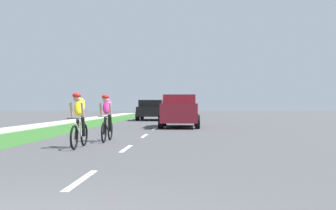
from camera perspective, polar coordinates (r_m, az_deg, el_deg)
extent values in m
plane|color=#424244|center=(23.49, -1.33, -3.01)|extent=(120.00, 120.00, 0.00)
cube|color=#2D6026|center=(24.31, -12.59, -2.90)|extent=(2.78, 70.00, 0.01)
cube|color=#B2ADA3|center=(25.01, -17.62, -2.82)|extent=(1.76, 70.00, 0.10)
cube|color=white|center=(6.73, -12.37, -10.45)|extent=(0.12, 1.80, 0.01)
cube|color=white|center=(11.26, -6.05, -6.24)|extent=(0.12, 1.80, 0.01)
cube|color=white|center=(15.87, -3.41, -4.44)|extent=(0.12, 1.80, 0.01)
cube|color=white|center=(20.50, -1.96, -3.44)|extent=(0.12, 1.80, 0.01)
cube|color=white|center=(25.15, -1.05, -2.81)|extent=(0.12, 1.80, 0.01)
cube|color=white|center=(29.80, -0.43, -2.37)|extent=(0.12, 1.80, 0.01)
cube|color=white|center=(34.45, 0.03, -2.06)|extent=(0.12, 1.80, 0.01)
cube|color=white|center=(39.11, 0.38, -1.82)|extent=(0.12, 1.80, 0.01)
cube|color=white|center=(43.77, 0.65, -1.63)|extent=(0.12, 1.80, 0.01)
cube|color=white|center=(48.43, 0.87, -1.47)|extent=(0.12, 1.80, 0.01)
cube|color=white|center=(53.10, 1.05, -1.35)|extent=(0.12, 1.80, 0.01)
torus|color=black|center=(12.18, -11.97, -4.18)|extent=(0.06, 0.68, 0.68)
torus|color=black|center=(11.18, -13.34, -4.56)|extent=(0.06, 0.68, 0.68)
cylinder|color=silver|center=(11.57, -12.76, -3.51)|extent=(0.04, 0.59, 0.43)
cylinder|color=silver|center=(11.84, -12.39, -2.95)|extent=(0.04, 0.04, 0.55)
cylinder|color=silver|center=(11.60, -12.69, -1.87)|extent=(0.03, 0.55, 0.03)
cylinder|color=black|center=(11.17, -13.32, -1.89)|extent=(0.42, 0.02, 0.02)
ellipsoid|color=yellow|center=(11.67, -12.60, -0.24)|extent=(0.30, 0.54, 0.63)
sphere|color=tan|center=(11.40, -12.98, 0.96)|extent=(0.20, 0.20, 0.20)
ellipsoid|color=red|center=(11.40, -12.98, 1.36)|extent=(0.24, 0.28, 0.16)
cylinder|color=tan|center=(11.44, -13.75, -0.64)|extent=(0.07, 0.26, 0.45)
cylinder|color=tan|center=(11.35, -12.20, -0.65)|extent=(0.07, 0.26, 0.45)
cylinder|color=black|center=(11.79, -12.97, -3.45)|extent=(0.10, 0.30, 0.60)
cylinder|color=black|center=(11.68, -12.09, -2.99)|extent=(0.10, 0.25, 0.61)
torus|color=black|center=(14.06, -8.32, -3.63)|extent=(0.06, 0.68, 0.68)
torus|color=black|center=(13.04, -9.22, -3.91)|extent=(0.06, 0.68, 0.68)
cylinder|color=black|center=(13.44, -8.84, -3.03)|extent=(0.04, 0.59, 0.43)
cylinder|color=black|center=(13.71, -8.60, -2.55)|extent=(0.04, 0.04, 0.55)
cylinder|color=black|center=(13.48, -8.79, -1.61)|extent=(0.03, 0.55, 0.03)
cylinder|color=black|center=(13.04, -9.20, -1.62)|extent=(0.42, 0.02, 0.02)
ellipsoid|color=#CC2D8C|center=(13.54, -8.73, -0.21)|extent=(0.30, 0.54, 0.63)
sphere|color=tan|center=(13.27, -8.98, 0.82)|extent=(0.20, 0.20, 0.20)
ellipsoid|color=red|center=(13.27, -8.98, 1.17)|extent=(0.24, 0.28, 0.16)
cylinder|color=tan|center=(13.30, -9.65, -0.56)|extent=(0.07, 0.26, 0.45)
cylinder|color=tan|center=(13.24, -8.30, -0.56)|extent=(0.07, 0.26, 0.45)
cylinder|color=black|center=(13.66, -9.08, -2.98)|extent=(0.10, 0.30, 0.60)
cylinder|color=black|center=(13.57, -8.29, -2.58)|extent=(0.10, 0.25, 0.61)
cube|color=maroon|center=(22.01, 1.69, -1.10)|extent=(1.90, 4.70, 1.00)
cube|color=maroon|center=(22.21, 1.70, 0.76)|extent=(1.71, 2.91, 0.52)
cube|color=#1E2833|center=(20.95, 1.63, 0.48)|extent=(1.56, 0.08, 0.44)
cylinder|color=black|center=(20.66, -1.03, -2.42)|extent=(0.25, 0.72, 0.72)
cylinder|color=black|center=(20.62, 4.25, -2.43)|extent=(0.25, 0.72, 0.72)
cylinder|color=black|center=(23.47, -0.56, -2.14)|extent=(0.25, 0.72, 0.72)
cylinder|color=black|center=(23.43, 4.09, -2.14)|extent=(0.25, 0.72, 0.72)
cube|color=black|center=(32.66, -2.35, -0.91)|extent=(1.96, 5.10, 0.76)
cube|color=black|center=(31.90, -2.48, 0.14)|extent=(1.80, 1.78, 0.64)
cube|color=#1E2833|center=(31.19, -2.61, 0.11)|extent=(1.67, 0.08, 0.52)
cube|color=black|center=(33.77, -3.72, -0.37)|extent=(0.08, 2.80, 0.40)
cube|color=black|center=(33.61, -0.66, -0.38)|extent=(0.08, 2.80, 0.40)
cube|color=black|center=(35.16, -1.98, -0.36)|extent=(1.80, 0.08, 0.40)
cylinder|color=black|center=(31.26, -4.40, -1.57)|extent=(0.26, 0.76, 0.76)
cylinder|color=black|center=(31.07, -0.81, -1.58)|extent=(0.26, 0.76, 0.76)
cylinder|color=black|center=(34.30, -3.75, -1.44)|extent=(0.26, 0.76, 0.76)
cylinder|color=black|center=(34.12, -0.48, -1.45)|extent=(0.26, 0.76, 0.76)
cube|color=#194C2D|center=(42.43, 2.81, -0.82)|extent=(1.76, 4.30, 0.76)
cube|color=#194C2D|center=(42.58, 2.81, 0.02)|extent=(1.55, 2.24, 0.52)
cube|color=#1E2833|center=(41.61, 2.81, -0.01)|extent=(1.44, 0.08, 0.44)
cylinder|color=black|center=(41.12, 1.58, -1.29)|extent=(0.22, 0.64, 0.64)
cylinder|color=black|center=(41.11, 4.04, -1.29)|extent=(0.22, 0.64, 0.64)
cylinder|color=black|center=(43.78, 1.66, -1.21)|extent=(0.22, 0.64, 0.64)
cylinder|color=black|center=(43.78, 3.97, -1.21)|extent=(0.22, 0.64, 0.64)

